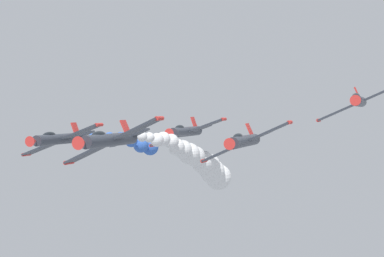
{
  "coord_description": "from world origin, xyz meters",
  "views": [
    {
      "loc": [
        -19.86,
        61.19,
        80.32
      ],
      "look_at": [
        0.0,
        0.0,
        78.66
      ],
      "focal_mm": 60.03,
      "sensor_mm": 36.0,
      "label": 1
    }
  ],
  "objects_px": {
    "airplane_right_inner": "(59,139)",
    "airplane_left_inner": "(244,141)",
    "airplane_right_outer": "(359,101)",
    "airplane_left_outer": "(185,132)",
    "airplane_lead": "(109,140)"
  },
  "relations": [
    {
      "from": "airplane_left_inner",
      "to": "airplane_right_outer",
      "type": "relative_size",
      "value": 1.0
    },
    {
      "from": "airplane_left_inner",
      "to": "airplane_left_outer",
      "type": "relative_size",
      "value": 1.0
    },
    {
      "from": "airplane_right_inner",
      "to": "airplane_left_inner",
      "type": "bearing_deg",
      "value": -179.52
    },
    {
      "from": "airplane_left_inner",
      "to": "airplane_right_inner",
      "type": "height_order",
      "value": "airplane_left_inner"
    },
    {
      "from": "airplane_left_inner",
      "to": "airplane_left_outer",
      "type": "height_order",
      "value": "airplane_left_outer"
    },
    {
      "from": "airplane_left_inner",
      "to": "airplane_right_inner",
      "type": "distance_m",
      "value": 19.75
    },
    {
      "from": "airplane_lead",
      "to": "airplane_right_inner",
      "type": "relative_size",
      "value": 1.0
    },
    {
      "from": "airplane_left_outer",
      "to": "airplane_right_outer",
      "type": "bearing_deg",
      "value": 175.25
    },
    {
      "from": "airplane_lead",
      "to": "airplane_left_inner",
      "type": "distance_m",
      "value": 13.89
    },
    {
      "from": "airplane_left_inner",
      "to": "airplane_right_inner",
      "type": "relative_size",
      "value": 1.0
    },
    {
      "from": "airplane_left_outer",
      "to": "airplane_right_outer",
      "type": "distance_m",
      "value": 19.71
    },
    {
      "from": "airplane_lead",
      "to": "airplane_left_outer",
      "type": "distance_m",
      "value": 20.9
    },
    {
      "from": "airplane_lead",
      "to": "airplane_left_inner",
      "type": "height_order",
      "value": "airplane_lead"
    },
    {
      "from": "airplane_right_inner",
      "to": "airplane_left_outer",
      "type": "height_order",
      "value": "airplane_left_outer"
    },
    {
      "from": "airplane_right_inner",
      "to": "airplane_right_outer",
      "type": "relative_size",
      "value": 1.0
    }
  ]
}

